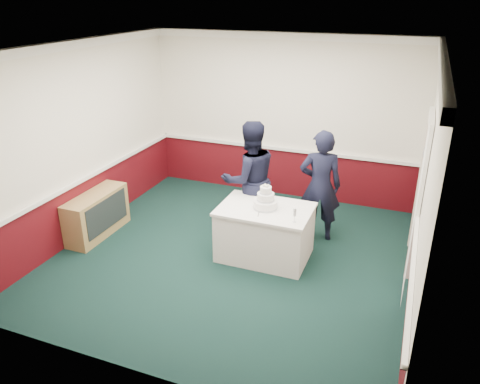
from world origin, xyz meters
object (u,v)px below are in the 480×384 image
(cake_table, at_px, (265,232))
(cake_knife, at_px, (259,213))
(person_man, at_px, (250,180))
(person_woman, at_px, (320,186))
(sideboard, at_px, (97,214))
(wedding_cake, at_px, (266,201))
(champagne_flute, at_px, (295,213))

(cake_table, distance_m, cake_knife, 0.44)
(cake_knife, bearing_deg, person_man, 106.10)
(cake_table, relative_size, cake_knife, 6.00)
(person_woman, bearing_deg, cake_table, 41.26)
(sideboard, bearing_deg, wedding_cake, 6.71)
(sideboard, bearing_deg, person_man, 22.17)
(cake_table, distance_m, wedding_cake, 0.50)
(wedding_cake, xyz_separation_m, person_woman, (0.60, 0.86, -0.01))
(cake_knife, relative_size, person_woman, 0.12)
(cake_table, height_order, wedding_cake, wedding_cake)
(cake_knife, bearing_deg, wedding_cake, 69.29)
(wedding_cake, height_order, person_man, person_man)
(champagne_flute, bearing_deg, wedding_cake, 150.75)
(cake_table, bearing_deg, person_woman, 55.28)
(wedding_cake, bearing_deg, person_man, 127.48)
(cake_knife, xyz_separation_m, person_woman, (0.63, 1.06, 0.09))
(cake_knife, height_order, champagne_flute, champagne_flute)
(champagne_flute, distance_m, person_man, 1.30)
(person_woman, bearing_deg, champagne_flute, 71.20)
(cake_knife, distance_m, person_man, 0.92)
(cake_knife, bearing_deg, sideboard, 170.38)
(cake_table, xyz_separation_m, cake_knife, (-0.03, -0.20, 0.39))
(cake_table, xyz_separation_m, wedding_cake, (0.00, 0.00, 0.50))
(person_man, xyz_separation_m, person_woman, (1.06, 0.26, -0.05))
(cake_table, relative_size, wedding_cake, 3.63)
(person_woman, bearing_deg, sideboard, 5.56)
(cake_knife, xyz_separation_m, champagne_flute, (0.53, -0.08, 0.14))
(cake_table, distance_m, champagne_flute, 0.78)
(cake_table, relative_size, person_woman, 0.74)
(champagne_flute, bearing_deg, sideboard, -179.29)
(champagne_flute, xyz_separation_m, person_woman, (0.10, 1.14, -0.04))
(wedding_cake, relative_size, cake_knife, 1.65)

